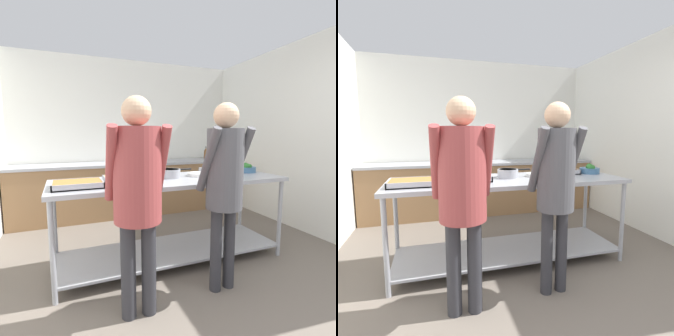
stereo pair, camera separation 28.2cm
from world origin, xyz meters
TOP-DOWN VIEW (x-y plane):
  - wall_rear at (0.00, 3.60)m, footprint 4.03×0.06m
  - wall_right at (1.98, 1.80)m, footprint 0.06×3.72m
  - back_counter at (0.00, 3.23)m, footprint 3.87×0.65m
  - serving_counter at (-0.09, 1.38)m, footprint 2.42×0.79m
  - serving_tray_roast at (-1.03, 1.28)m, footprint 0.43×0.33m
  - serving_tray_greens at (-0.54, 1.38)m, footprint 0.48×0.34m
  - sauce_pan at (-0.08, 1.44)m, footprint 0.36×0.22m
  - plate_stack at (0.26, 1.44)m, footprint 0.24×0.24m
  - serving_tray_vegetables at (0.60, 1.56)m, footprint 0.38×0.30m
  - broccoli_bowl at (0.95, 1.48)m, footprint 0.23×0.23m
  - guest_serving_left at (0.12, 0.73)m, footprint 0.41×0.32m
  - guest_serving_right at (-0.65, 0.66)m, footprint 0.45×0.35m
  - water_bottle at (1.36, 3.17)m, footprint 0.08×0.08m

SIDE VIEW (x-z plane):
  - back_counter at x=0.00m, z-range 0.00..0.89m
  - serving_counter at x=-0.09m, z-range 0.16..1.06m
  - plate_stack at x=0.26m, z-range 0.90..0.93m
  - serving_tray_vegetables at x=0.60m, z-range 0.90..0.95m
  - serving_tray_roast at x=-1.03m, z-range 0.90..0.95m
  - serving_tray_greens at x=-0.54m, z-range 0.90..0.95m
  - broccoli_bowl at x=0.95m, z-range 0.88..1.00m
  - sauce_pan at x=-0.08m, z-range 0.90..0.99m
  - water_bottle at x=1.36m, z-range 0.88..1.12m
  - guest_serving_right at x=-0.65m, z-range 0.19..1.81m
  - guest_serving_left at x=0.12m, z-range 0.20..1.82m
  - wall_rear at x=0.00m, z-range 0.00..2.65m
  - wall_right at x=1.98m, z-range 0.00..2.65m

